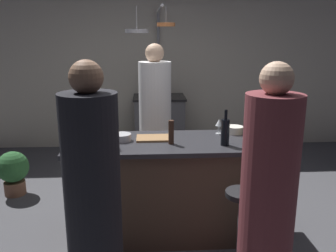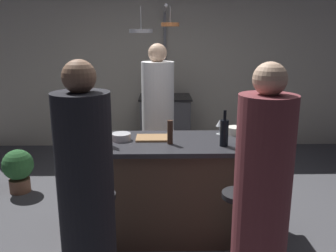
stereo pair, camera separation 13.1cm
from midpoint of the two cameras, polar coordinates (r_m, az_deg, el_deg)
ground_plane at (r=3.58m, az=1.14°, el=-16.32°), size 9.00×9.00×0.00m
back_wall at (r=5.95m, az=0.13°, el=9.25°), size 6.40×0.16×2.60m
kitchen_island at (r=3.37m, az=1.18°, el=-9.69°), size 1.80×0.72×0.90m
stove_range at (r=5.70m, az=0.21°, el=0.32°), size 0.80×0.64×0.89m
chef at (r=4.15m, az=-0.68°, el=0.05°), size 0.37×0.37×1.73m
bar_stool_left at (r=2.88m, az=-9.39°, el=-16.07°), size 0.28×0.28×0.68m
guest_left at (r=2.39m, az=-11.19°, el=-11.81°), size 0.36×0.36×1.69m
bar_stool_right at (r=2.93m, az=12.24°, el=-15.72°), size 0.28×0.28×0.68m
guest_right at (r=2.42m, az=16.09°, el=-11.95°), size 0.35×0.35×1.68m
overhead_pot_rack at (r=5.02m, az=-0.58°, el=12.25°), size 0.60×1.49×2.17m
potted_plant at (r=4.59m, az=-21.88°, el=-6.21°), size 0.36×0.36×0.52m
cutting_board at (r=3.28m, az=-1.12°, el=-1.90°), size 0.32×0.22×0.02m
pepper_mill at (r=3.11m, az=1.54°, el=-0.99°), size 0.05×0.05×0.21m
wine_bottle_dark at (r=3.09m, az=10.10°, el=-0.99°), size 0.07×0.07×0.31m
wine_bottle_rose at (r=3.11m, az=-8.81°, el=-0.73°), size 0.07×0.07×0.32m
wine_bottle_amber at (r=3.35m, az=14.00°, el=-0.05°), size 0.07×0.07×0.31m
wine_glass_near_right_guest at (r=3.44m, az=9.27°, el=0.35°), size 0.07×0.07×0.15m
wine_glass_near_left_guest at (r=3.05m, az=13.40°, el=-1.68°), size 0.07×0.07×0.15m
wine_glass_by_chef at (r=3.45m, az=-8.76°, el=0.40°), size 0.07×0.07×0.15m
mixing_bowl_steel at (r=3.25m, az=-6.29°, el=-1.72°), size 0.17×0.17×0.06m
mixing_bowl_wooden at (r=3.17m, az=-12.32°, el=-2.30°), size 0.19×0.19×0.07m
mixing_bowl_ceramic at (r=3.50m, az=11.70°, el=-0.72°), size 0.16×0.16×0.07m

